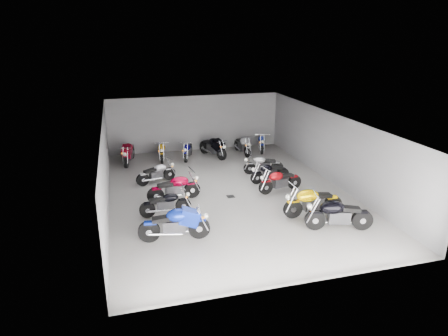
{
  "coord_description": "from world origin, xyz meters",
  "views": [
    {
      "loc": [
        -4.38,
        -15.58,
        6.63
      ],
      "look_at": [
        -0.05,
        0.39,
        1.0
      ],
      "focal_mm": 32.0,
      "sensor_mm": 36.0,
      "label": 1
    }
  ],
  "objects_px": {
    "motorcycle_left_f": "(157,173)",
    "motorcycle_back_a": "(129,153)",
    "motorcycle_left_b": "(175,224)",
    "motorcycle_back_b": "(162,151)",
    "motorcycle_back_d": "(213,147)",
    "motorcycle_left_c": "(166,203)",
    "motorcycle_back_e": "(243,145)",
    "motorcycle_right_e": "(270,172)",
    "motorcycle_left_d": "(175,188)",
    "motorcycle_right_f": "(263,165)",
    "motorcycle_back_f": "(261,142)",
    "motorcycle_right_b": "(312,202)",
    "motorcycle_right_d": "(280,181)",
    "drain_grate": "(231,196)",
    "motorcycle_back_c": "(188,150)"
  },
  "relations": [
    {
      "from": "motorcycle_left_c",
      "to": "motorcycle_back_f",
      "type": "bearing_deg",
      "value": 136.04
    },
    {
      "from": "motorcycle_left_d",
      "to": "motorcycle_back_b",
      "type": "xyz_separation_m",
      "value": [
        0.15,
        5.76,
        -0.03
      ]
    },
    {
      "from": "motorcycle_right_e",
      "to": "motorcycle_back_a",
      "type": "height_order",
      "value": "motorcycle_back_a"
    },
    {
      "from": "motorcycle_right_f",
      "to": "motorcycle_back_e",
      "type": "bearing_deg",
      "value": 9.23
    },
    {
      "from": "motorcycle_back_a",
      "to": "motorcycle_left_f",
      "type": "bearing_deg",
      "value": 121.03
    },
    {
      "from": "motorcycle_left_b",
      "to": "motorcycle_left_c",
      "type": "distance_m",
      "value": 2.02
    },
    {
      "from": "motorcycle_left_f",
      "to": "motorcycle_back_b",
      "type": "relative_size",
      "value": 0.89
    },
    {
      "from": "drain_grate",
      "to": "motorcycle_right_e",
      "type": "xyz_separation_m",
      "value": [
        2.23,
        1.22,
        0.47
      ]
    },
    {
      "from": "motorcycle_left_d",
      "to": "motorcycle_back_d",
      "type": "height_order",
      "value": "motorcycle_back_d"
    },
    {
      "from": "motorcycle_right_b",
      "to": "motorcycle_back_b",
      "type": "height_order",
      "value": "motorcycle_right_b"
    },
    {
      "from": "motorcycle_left_f",
      "to": "motorcycle_back_c",
      "type": "relative_size",
      "value": 0.97
    },
    {
      "from": "motorcycle_back_e",
      "to": "motorcycle_right_e",
      "type": "bearing_deg",
      "value": 83.2
    },
    {
      "from": "drain_grate",
      "to": "motorcycle_right_e",
      "type": "distance_m",
      "value": 2.58
    },
    {
      "from": "motorcycle_left_c",
      "to": "motorcycle_right_e",
      "type": "relative_size",
      "value": 1.01
    },
    {
      "from": "motorcycle_back_b",
      "to": "motorcycle_left_c",
      "type": "bearing_deg",
      "value": 91.46
    },
    {
      "from": "motorcycle_left_d",
      "to": "motorcycle_back_a",
      "type": "relative_size",
      "value": 0.96
    },
    {
      "from": "motorcycle_left_d",
      "to": "motorcycle_left_f",
      "type": "distance_m",
      "value": 2.32
    },
    {
      "from": "drain_grate",
      "to": "motorcycle_right_f",
      "type": "relative_size",
      "value": 0.16
    },
    {
      "from": "motorcycle_back_c",
      "to": "motorcycle_back_d",
      "type": "xyz_separation_m",
      "value": [
        1.42,
        -0.02,
        0.08
      ]
    },
    {
      "from": "drain_grate",
      "to": "motorcycle_left_d",
      "type": "xyz_separation_m",
      "value": [
        -2.34,
        0.24,
        0.54
      ]
    },
    {
      "from": "motorcycle_left_f",
      "to": "motorcycle_right_e",
      "type": "height_order",
      "value": "motorcycle_right_e"
    },
    {
      "from": "motorcycle_left_f",
      "to": "motorcycle_back_d",
      "type": "height_order",
      "value": "motorcycle_back_d"
    },
    {
      "from": "motorcycle_left_d",
      "to": "motorcycle_right_e",
      "type": "relative_size",
      "value": 1.15
    },
    {
      "from": "motorcycle_left_c",
      "to": "motorcycle_right_b",
      "type": "height_order",
      "value": "motorcycle_right_b"
    },
    {
      "from": "motorcycle_back_a",
      "to": "motorcycle_back_f",
      "type": "distance_m",
      "value": 7.63
    },
    {
      "from": "drain_grate",
      "to": "motorcycle_back_a",
      "type": "xyz_separation_m",
      "value": [
        -3.96,
        5.85,
        0.56
      ]
    },
    {
      "from": "motorcycle_right_b",
      "to": "motorcycle_right_f",
      "type": "bearing_deg",
      "value": 2.11
    },
    {
      "from": "motorcycle_back_d",
      "to": "motorcycle_right_b",
      "type": "bearing_deg",
      "value": 79.65
    },
    {
      "from": "motorcycle_left_b",
      "to": "motorcycle_back_b",
      "type": "relative_size",
      "value": 1.13
    },
    {
      "from": "motorcycle_left_d",
      "to": "motorcycle_back_e",
      "type": "height_order",
      "value": "motorcycle_left_d"
    },
    {
      "from": "motorcycle_right_d",
      "to": "motorcycle_right_e",
      "type": "height_order",
      "value": "motorcycle_right_d"
    },
    {
      "from": "motorcycle_right_b",
      "to": "motorcycle_back_d",
      "type": "relative_size",
      "value": 1.06
    },
    {
      "from": "motorcycle_back_c",
      "to": "motorcycle_right_b",
      "type": "bearing_deg",
      "value": 130.73
    },
    {
      "from": "motorcycle_left_c",
      "to": "motorcycle_left_d",
      "type": "relative_size",
      "value": 0.88
    },
    {
      "from": "motorcycle_right_e",
      "to": "motorcycle_back_f",
      "type": "relative_size",
      "value": 0.94
    },
    {
      "from": "motorcycle_left_f",
      "to": "motorcycle_back_a",
      "type": "xyz_separation_m",
      "value": [
        -1.11,
        3.35,
        0.1
      ]
    },
    {
      "from": "motorcycle_left_d",
      "to": "motorcycle_right_f",
      "type": "height_order",
      "value": "motorcycle_left_d"
    },
    {
      "from": "motorcycle_left_d",
      "to": "motorcycle_right_d",
      "type": "relative_size",
      "value": 1.07
    },
    {
      "from": "motorcycle_right_d",
      "to": "motorcycle_back_c",
      "type": "relative_size",
      "value": 1.08
    },
    {
      "from": "motorcycle_right_b",
      "to": "motorcycle_back_d",
      "type": "bearing_deg",
      "value": 12.94
    },
    {
      "from": "motorcycle_left_c",
      "to": "motorcycle_back_e",
      "type": "relative_size",
      "value": 0.92
    },
    {
      "from": "motorcycle_left_b",
      "to": "motorcycle_right_e",
      "type": "xyz_separation_m",
      "value": [
        5.05,
        4.31,
        -0.1
      ]
    },
    {
      "from": "motorcycle_left_d",
      "to": "drain_grate",
      "type": "bearing_deg",
      "value": 76.17
    },
    {
      "from": "motorcycle_back_a",
      "to": "motorcycle_left_d",
      "type": "bearing_deg",
      "value": 118.7
    },
    {
      "from": "motorcycle_left_d",
      "to": "motorcycle_back_e",
      "type": "bearing_deg",
      "value": 131.94
    },
    {
      "from": "motorcycle_left_d",
      "to": "motorcycle_right_e",
      "type": "height_order",
      "value": "motorcycle_left_d"
    },
    {
      "from": "motorcycle_left_d",
      "to": "motorcycle_right_f",
      "type": "bearing_deg",
      "value": 106.59
    },
    {
      "from": "motorcycle_left_f",
      "to": "motorcycle_back_c",
      "type": "bearing_deg",
      "value": 127.22
    },
    {
      "from": "motorcycle_right_b",
      "to": "motorcycle_right_d",
      "type": "xyz_separation_m",
      "value": [
        -0.25,
        2.57,
        -0.06
      ]
    },
    {
      "from": "motorcycle_left_c",
      "to": "motorcycle_right_e",
      "type": "height_order",
      "value": "motorcycle_left_c"
    }
  ]
}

